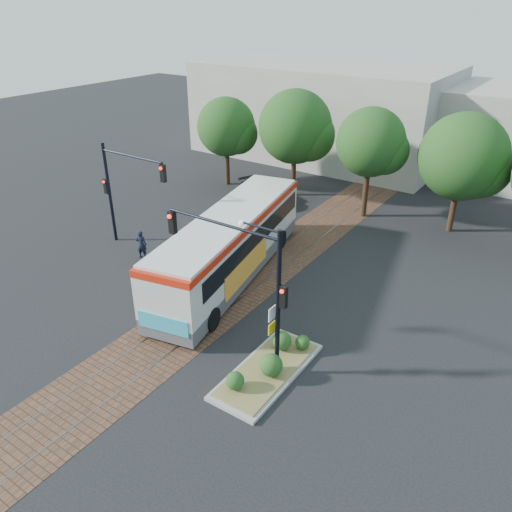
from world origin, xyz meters
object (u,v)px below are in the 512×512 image
object	(u,v)px
city_bus	(231,242)
traffic_island	(269,365)
officer	(141,244)
signal_pole_left	(121,183)
parked_car	(265,193)
signal_pole_main	(250,273)

from	to	relation	value
city_bus	traffic_island	bearing A→B (deg)	-53.89
city_bus	officer	world-z (taller)	city_bus
traffic_island	officer	xyz separation A→B (m)	(-11.27, 4.15, 0.49)
signal_pole_left	parked_car	distance (m)	11.22
traffic_island	signal_pole_main	world-z (taller)	signal_pole_main
signal_pole_main	signal_pole_left	distance (m)	13.14
signal_pole_main	officer	xyz separation A→B (m)	(-10.31, 4.06, -3.33)
signal_pole_main	officer	distance (m)	11.57
city_bus	signal_pole_left	xyz separation A→B (m)	(-7.34, -0.46, 1.91)
traffic_island	parked_car	bearing A→B (deg)	123.91
signal_pole_main	parked_car	distance (m)	18.11
city_bus	signal_pole_main	xyz separation A→B (m)	(4.90, -5.26, 2.20)
city_bus	signal_pole_left	size ratio (longest dim) A/B	2.23
city_bus	parked_car	bearing A→B (deg)	102.51
signal_pole_left	officer	xyz separation A→B (m)	(1.92, -0.75, -3.04)
signal_pole_main	signal_pole_left	size ratio (longest dim) A/B	1.00
signal_pole_main	parked_car	xyz separation A→B (m)	(-9.29, 15.15, -3.47)
city_bus	traffic_island	size ratio (longest dim) A/B	2.58
officer	signal_pole_main	bearing A→B (deg)	133.27
city_bus	signal_pole_left	bearing A→B (deg)	172.15
signal_pole_left	city_bus	bearing A→B (deg)	3.58
traffic_island	city_bus	bearing A→B (deg)	137.55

